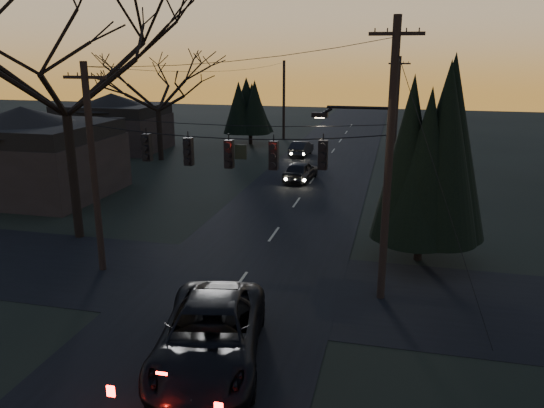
% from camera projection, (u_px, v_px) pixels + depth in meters
% --- Properties ---
extents(main_road, '(8.00, 120.00, 0.02)m').
position_uv_depth(main_road, '(290.00, 212.00, 30.34)').
color(main_road, black).
rests_on(main_road, ground).
extents(cross_road, '(60.00, 7.00, 0.02)m').
position_uv_depth(cross_road, '(239.00, 283.00, 21.00)').
color(cross_road, black).
rests_on(cross_road, ground).
extents(utility_pole_right, '(5.00, 0.30, 10.00)m').
position_uv_depth(utility_pole_right, '(380.00, 298.00, 19.77)').
color(utility_pole_right, black).
rests_on(utility_pole_right, ground).
extents(utility_pole_left, '(1.80, 0.30, 8.50)m').
position_uv_depth(utility_pole_left, '(103.00, 269.00, 22.34)').
color(utility_pole_left, black).
rests_on(utility_pole_left, ground).
extents(utility_pole_far_r, '(1.80, 0.30, 8.50)m').
position_uv_depth(utility_pole_far_r, '(393.00, 158.00, 45.94)').
color(utility_pole_far_r, black).
rests_on(utility_pole_far_r, ground).
extents(utility_pole_far_l, '(0.30, 0.30, 8.00)m').
position_uv_depth(utility_pole_far_l, '(284.00, 139.00, 55.99)').
color(utility_pole_far_l, black).
rests_on(utility_pole_far_l, ground).
extents(span_signal_assembly, '(11.50, 0.44, 1.58)m').
position_uv_depth(span_signal_assembly, '(231.00, 152.00, 19.60)').
color(span_signal_assembly, black).
rests_on(span_signal_assembly, ground).
extents(bare_tree_left, '(10.74, 10.74, 11.96)m').
position_uv_depth(bare_tree_left, '(61.00, 63.00, 23.99)').
color(bare_tree_left, black).
rests_on(bare_tree_left, ground).
extents(evergreen_right, '(3.92, 3.92, 7.66)m').
position_uv_depth(evergreen_right, '(425.00, 161.00, 22.20)').
color(evergreen_right, black).
rests_on(evergreen_right, ground).
extents(bare_tree_dist, '(7.31, 7.31, 8.25)m').
position_uv_depth(bare_tree_dist, '(157.00, 91.00, 43.41)').
color(bare_tree_dist, black).
rests_on(bare_tree_dist, ground).
extents(evergreen_dist, '(3.93, 3.93, 5.75)m').
position_uv_depth(evergreen_dist, '(250.00, 109.00, 51.71)').
color(evergreen_dist, black).
rests_on(evergreen_dist, ground).
extents(house_left_near, '(10.00, 8.00, 5.60)m').
position_uv_depth(house_left_near, '(26.00, 151.00, 33.37)').
color(house_left_near, black).
rests_on(house_left_near, ground).
extents(house_left_far, '(9.00, 7.00, 5.20)m').
position_uv_depth(house_left_far, '(113.00, 122.00, 49.05)').
color(house_left_far, black).
rests_on(house_left_far, ground).
extents(suv_near, '(4.10, 6.80, 1.77)m').
position_uv_depth(suv_near, '(210.00, 336.00, 15.41)').
color(suv_near, black).
rests_on(suv_near, ground).
extents(sedan_oncoming_a, '(2.16, 4.37, 1.43)m').
position_uv_depth(sedan_oncoming_a, '(301.00, 171.00, 37.47)').
color(sedan_oncoming_a, black).
rests_on(sedan_oncoming_a, ground).
extents(sedan_oncoming_b, '(1.65, 3.96, 1.27)m').
position_uv_depth(sedan_oncoming_b, '(301.00, 148.00, 46.66)').
color(sedan_oncoming_b, black).
rests_on(sedan_oncoming_b, ground).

